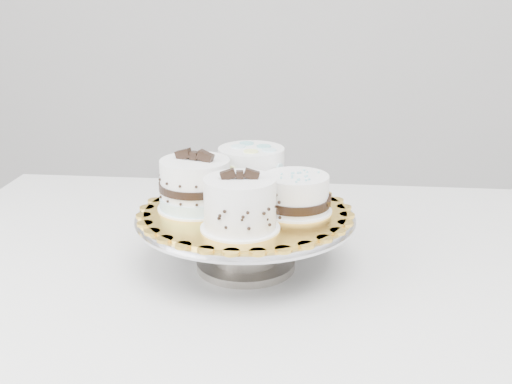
# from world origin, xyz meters

# --- Properties ---
(table) EXTENTS (1.25, 0.83, 0.75)m
(table) POSITION_xyz_m (0.11, 0.28, 0.68)
(table) COLOR silver
(table) RESTS_ON floor
(cake_stand) EXTENTS (0.34, 0.34, 0.09)m
(cake_stand) POSITION_xyz_m (0.07, 0.24, 0.81)
(cake_stand) COLOR gray
(cake_stand) RESTS_ON table
(cake_board) EXTENTS (0.39, 0.39, 0.00)m
(cake_board) POSITION_xyz_m (0.07, 0.24, 0.84)
(cake_board) COLOR orange
(cake_board) RESTS_ON cake_stand
(cake_swirl) EXTENTS (0.12, 0.12, 0.09)m
(cake_swirl) POSITION_xyz_m (0.07, 0.17, 0.88)
(cake_swirl) COLOR white
(cake_swirl) RESTS_ON cake_board
(cake_banded) EXTENTS (0.14, 0.14, 0.10)m
(cake_banded) POSITION_xyz_m (-0.01, 0.24, 0.88)
(cake_banded) COLOR white
(cake_banded) RESTS_ON cake_board
(cake_dots) EXTENTS (0.13, 0.13, 0.08)m
(cake_dots) POSITION_xyz_m (0.07, 0.32, 0.89)
(cake_dots) COLOR white
(cake_dots) RESTS_ON cake_board
(cake_ribbon) EXTENTS (0.12, 0.11, 0.06)m
(cake_ribbon) POSITION_xyz_m (0.15, 0.25, 0.87)
(cake_ribbon) COLOR white
(cake_ribbon) RESTS_ON cake_board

